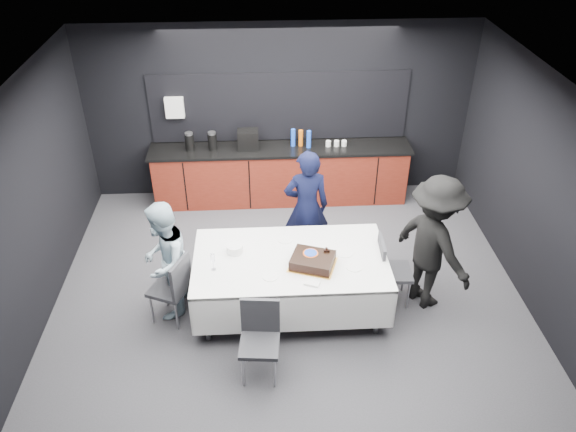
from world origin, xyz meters
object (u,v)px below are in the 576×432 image
object	(u,v)px
cake_assembly	(313,261)
person_left	(165,261)
chair_near	(260,334)
person_center	(306,207)
chair_left	(174,285)
person_right	(433,243)
chair_right	(388,267)
plate_stack	(235,249)
party_table	(290,267)
champagne_flute	(213,259)

from	to	relation	value
cake_assembly	person_left	xyz separation A→B (m)	(-1.75, 0.18, -0.07)
cake_assembly	chair_near	xyz separation A→B (m)	(-0.64, -0.83, -0.31)
person_left	person_center	bearing A→B (deg)	128.26
person_center	chair_left	bearing A→B (deg)	30.41
chair_left	person_right	xyz separation A→B (m)	(3.12, 0.17, 0.36)
cake_assembly	chair_right	bearing A→B (deg)	12.70
chair_near	person_center	distance (m)	2.12
plate_stack	person_right	distance (m)	2.40
chair_left	chair_right	xyz separation A→B (m)	(2.62, 0.20, 0.00)
party_table	chair_near	bearing A→B (deg)	-111.48
plate_stack	person_right	size ratio (longest dim) A/B	0.11
chair_near	plate_stack	bearing A→B (deg)	103.85
person_center	person_left	bearing A→B (deg)	24.94
cake_assembly	person_center	world-z (taller)	person_center
person_left	champagne_flute	bearing A→B (deg)	80.68
chair_near	person_right	distance (m)	2.37
party_table	chair_right	size ratio (longest dim) A/B	2.51
cake_assembly	chair_left	distance (m)	1.67
chair_near	person_center	size ratio (longest dim) A/B	0.55
party_table	cake_assembly	distance (m)	0.36
person_center	party_table	bearing A→B (deg)	70.74
party_table	person_center	world-z (taller)	person_center
champagne_flute	chair_near	world-z (taller)	champagne_flute
party_table	chair_near	distance (m)	1.06
champagne_flute	person_center	xyz separation A→B (m)	(1.18, 1.18, -0.10)
champagne_flute	chair_near	bearing A→B (deg)	-57.56
chair_left	person_left	bearing A→B (deg)	122.61
chair_right	person_left	world-z (taller)	person_left
party_table	chair_left	world-z (taller)	chair_left
party_table	plate_stack	xyz separation A→B (m)	(-0.67, 0.16, 0.19)
person_left	chair_near	bearing A→B (deg)	56.89
person_center	chair_near	bearing A→B (deg)	67.63
party_table	chair_left	xyz separation A→B (m)	(-1.39, -0.13, -0.11)
champagne_flute	chair_right	distance (m)	2.18
cake_assembly	person_center	bearing A→B (deg)	88.79
cake_assembly	champagne_flute	world-z (taller)	champagne_flute
plate_stack	person_right	bearing A→B (deg)	-2.73
chair_right	person_right	size ratio (longest dim) A/B	0.52
champagne_flute	chair_right	world-z (taller)	champagne_flute
plate_stack	person_center	distance (m)	1.28
champagne_flute	person_right	world-z (taller)	person_right
chair_left	person_center	bearing A→B (deg)	34.42
chair_right	plate_stack	bearing A→B (deg)	177.43
person_left	cake_assembly	bearing A→B (deg)	93.33
party_table	champagne_flute	distance (m)	0.96
person_center	chair_right	bearing A→B (deg)	131.04
chair_right	person_left	distance (m)	2.73
chair_right	chair_near	bearing A→B (deg)	-146.87
cake_assembly	champagne_flute	bearing A→B (deg)	-179.18
chair_right	chair_near	world-z (taller)	same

